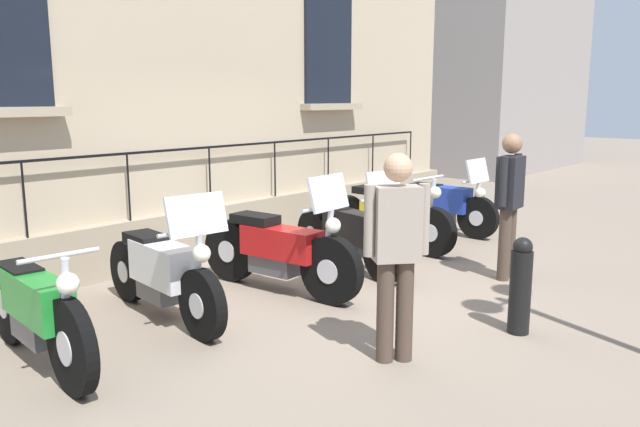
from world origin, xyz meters
TOP-DOWN VIEW (x-y plane):
  - ground_plane at (0.00, 0.00)m, footprint 60.00×60.00m
  - building_facade at (-2.64, 0.00)m, footprint 0.82×11.81m
  - motorcycle_green at (-0.44, -3.25)m, footprint 2.07×0.60m
  - motorcycle_white at (-0.59, -1.96)m, footprint 2.11×0.72m
  - motorcycle_red at (-0.36, -0.61)m, footprint 2.17×0.71m
  - motorcycle_black at (-0.32, 0.59)m, footprint 2.03×0.75m
  - motorcycle_yellow at (-0.61, 1.86)m, footprint 2.17×0.73m
  - motorcycle_blue at (-0.52, 3.24)m, footprint 1.92×0.69m
  - bollard at (2.16, -0.08)m, footprint 0.19×0.19m
  - pedestrian_standing at (1.64, -1.33)m, footprint 0.40×0.42m
  - pedestrian_walking at (1.32, 1.50)m, footprint 0.24×0.53m
  - distant_building at (-4.46, 12.73)m, footprint 3.88×6.45m

SIDE VIEW (x-z plane):
  - ground_plane at x=0.00m, z-range 0.00..0.00m
  - motorcycle_yellow at x=-0.61m, z-range -0.12..0.96m
  - motorcycle_black at x=-0.32m, z-range -0.21..1.08m
  - motorcycle_blue at x=-0.52m, z-range -0.16..1.05m
  - bollard at x=2.16m, z-range 0.00..0.89m
  - motorcycle_green at x=-0.44m, z-range -0.06..0.97m
  - motorcycle_white at x=-0.59m, z-range -0.19..1.10m
  - motorcycle_red at x=-0.36m, z-range -0.21..1.13m
  - pedestrian_standing at x=1.64m, z-range 0.11..1.80m
  - pedestrian_walking at x=1.32m, z-range 0.11..1.82m
  - building_facade at x=-2.64m, z-range -0.10..6.58m
  - distant_building at x=-4.46m, z-range 0.00..8.91m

